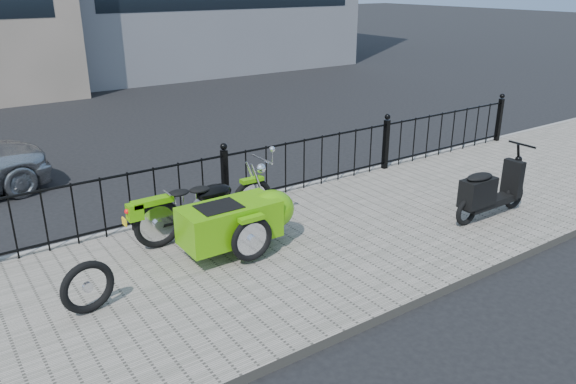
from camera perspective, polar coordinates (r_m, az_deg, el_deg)
ground at (r=8.15m, az=-1.83°, el=-5.21°), size 120.00×120.00×0.00m
sidewalk at (r=7.75m, az=0.19°, el=-6.15°), size 30.00×3.80×0.12m
curb at (r=9.26m, az=-6.70°, el=-1.62°), size 30.00×0.10×0.12m
iron_fence at (r=8.96m, az=-6.41°, el=1.22°), size 14.11×0.11×1.08m
motorcycle_sidecar at (r=7.60m, az=-5.29°, el=-2.36°), size 2.28×1.48×0.98m
scooter at (r=9.05m, az=19.66°, el=-0.02°), size 1.60×0.47×1.08m
spare_tire at (r=6.59m, az=-19.68°, el=-9.09°), size 0.62×0.17×0.62m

